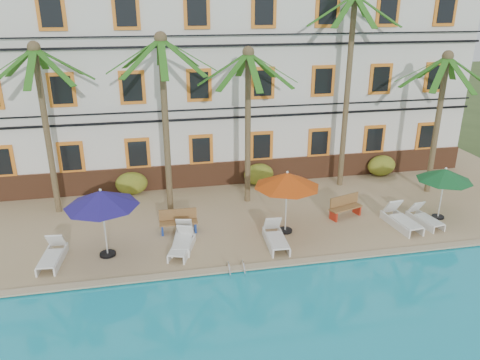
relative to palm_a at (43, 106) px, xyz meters
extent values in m
plane|color=#384C23|center=(8.03, -5.26, -4.92)|extent=(100.00, 100.00, 0.00)
cube|color=tan|center=(8.03, -0.26, -4.80)|extent=(30.00, 12.00, 0.25)
cube|color=tan|center=(8.03, -6.16, -4.64)|extent=(30.00, 0.35, 0.06)
cube|color=silver|center=(8.03, 4.74, 0.33)|extent=(25.00, 6.00, 10.00)
cube|color=brown|center=(8.03, 1.68, -4.07)|extent=(25.00, 0.12, 1.20)
cube|color=orange|center=(-2.47, 1.69, -2.77)|extent=(1.15, 0.10, 1.50)
cube|color=black|center=(-2.47, 1.64, -2.77)|extent=(0.85, 0.04, 1.20)
cube|color=orange|center=(0.53, 1.69, -2.77)|extent=(1.15, 0.10, 1.50)
cube|color=black|center=(0.53, 1.64, -2.77)|extent=(0.85, 0.04, 1.20)
cube|color=orange|center=(3.53, 1.69, -2.77)|extent=(1.15, 0.10, 1.50)
cube|color=black|center=(3.53, 1.64, -2.77)|extent=(0.85, 0.04, 1.20)
cube|color=orange|center=(6.53, 1.69, -2.77)|extent=(1.15, 0.10, 1.50)
cube|color=black|center=(6.53, 1.64, -2.77)|extent=(0.85, 0.04, 1.20)
cube|color=orange|center=(9.53, 1.69, -2.77)|extent=(1.15, 0.10, 1.50)
cube|color=black|center=(9.53, 1.64, -2.77)|extent=(0.85, 0.04, 1.20)
cube|color=orange|center=(12.53, 1.69, -2.77)|extent=(1.15, 0.10, 1.50)
cube|color=black|center=(12.53, 1.64, -2.77)|extent=(0.85, 0.04, 1.20)
cube|color=orange|center=(15.53, 1.69, -2.77)|extent=(1.15, 0.10, 1.50)
cube|color=black|center=(15.53, 1.64, -2.77)|extent=(0.85, 0.04, 1.20)
cube|color=orange|center=(18.53, 1.69, -2.77)|extent=(1.15, 0.10, 1.50)
cube|color=black|center=(18.53, 1.64, -2.77)|extent=(0.85, 0.04, 1.20)
cube|color=orange|center=(0.53, 1.69, 0.33)|extent=(1.15, 0.10, 1.50)
cube|color=black|center=(0.53, 1.64, 0.33)|extent=(0.85, 0.04, 1.20)
cube|color=orange|center=(3.53, 1.69, 0.33)|extent=(1.15, 0.10, 1.50)
cube|color=black|center=(3.53, 1.64, 0.33)|extent=(0.85, 0.04, 1.20)
cube|color=orange|center=(6.53, 1.69, 0.33)|extent=(1.15, 0.10, 1.50)
cube|color=black|center=(6.53, 1.64, 0.33)|extent=(0.85, 0.04, 1.20)
cube|color=orange|center=(9.53, 1.69, 0.33)|extent=(1.15, 0.10, 1.50)
cube|color=black|center=(9.53, 1.64, 0.33)|extent=(0.85, 0.04, 1.20)
cube|color=orange|center=(12.53, 1.69, 0.33)|extent=(1.15, 0.10, 1.50)
cube|color=black|center=(12.53, 1.64, 0.33)|extent=(0.85, 0.04, 1.20)
cube|color=orange|center=(15.53, 1.69, 0.33)|extent=(1.15, 0.10, 1.50)
cube|color=black|center=(15.53, 1.64, 0.33)|extent=(0.85, 0.04, 1.20)
cube|color=orange|center=(18.53, 1.69, 0.33)|extent=(1.15, 0.10, 1.50)
cube|color=black|center=(18.53, 1.64, 0.33)|extent=(0.85, 0.04, 1.20)
cube|color=orange|center=(0.53, 1.69, 3.53)|extent=(1.15, 0.10, 1.50)
cube|color=black|center=(0.53, 1.64, 3.53)|extent=(0.85, 0.04, 1.20)
cube|color=orange|center=(3.53, 1.69, 3.53)|extent=(1.15, 0.10, 1.50)
cube|color=black|center=(3.53, 1.64, 3.53)|extent=(0.85, 0.04, 1.20)
cube|color=orange|center=(6.53, 1.69, 3.53)|extent=(1.15, 0.10, 1.50)
cube|color=black|center=(6.53, 1.64, 3.53)|extent=(0.85, 0.04, 1.20)
cube|color=orange|center=(9.53, 1.69, 3.53)|extent=(1.15, 0.10, 1.50)
cube|color=black|center=(9.53, 1.64, 3.53)|extent=(0.85, 0.04, 1.20)
cube|color=orange|center=(12.53, 1.69, 3.53)|extent=(1.15, 0.10, 1.50)
cube|color=black|center=(12.53, 1.64, 3.53)|extent=(0.85, 0.04, 1.20)
cube|color=orange|center=(15.53, 1.69, 3.53)|extent=(1.15, 0.10, 1.50)
cube|color=black|center=(15.53, 1.64, 3.53)|extent=(0.85, 0.04, 1.20)
cube|color=orange|center=(18.53, 1.69, 3.53)|extent=(1.15, 0.10, 1.50)
cube|color=black|center=(18.53, 1.64, 3.53)|extent=(0.85, 0.04, 1.20)
cube|color=black|center=(8.03, 1.54, -1.22)|extent=(25.00, 0.08, 0.10)
cube|color=black|center=(8.03, 1.54, -0.77)|extent=(25.00, 0.08, 0.06)
cube|color=black|center=(8.03, 1.54, 2.08)|extent=(25.00, 0.08, 0.10)
cube|color=black|center=(8.03, 1.54, 2.53)|extent=(25.00, 0.08, 0.06)
cylinder|color=brown|center=(0.00, 0.00, -1.19)|extent=(0.26, 0.26, 6.96)
sphere|color=brown|center=(0.00, 0.00, 2.29)|extent=(0.50, 0.50, 0.50)
cube|color=#235F16|center=(0.00, 1.07, 1.64)|extent=(0.28, 2.16, 1.32)
cube|color=#235F16|center=(-0.76, 0.76, 1.64)|extent=(1.72, 1.72, 1.32)
cube|color=#235F16|center=(-1.07, 0.00, 1.64)|extent=(2.16, 0.28, 1.32)
cube|color=#235F16|center=(-0.76, -0.76, 1.64)|extent=(1.72, 1.72, 1.32)
cube|color=#235F16|center=(0.00, -1.07, 1.64)|extent=(0.28, 2.16, 1.32)
cube|color=#235F16|center=(0.76, -0.76, 1.64)|extent=(1.72, 1.72, 1.32)
cube|color=#235F16|center=(1.07, 0.00, 1.64)|extent=(2.16, 0.28, 1.32)
cube|color=#235F16|center=(0.76, 0.76, 1.64)|extent=(1.72, 1.72, 1.32)
cylinder|color=brown|center=(4.81, -1.03, -1.02)|extent=(0.26, 0.26, 7.31)
sphere|color=brown|center=(4.81, -1.03, 2.64)|extent=(0.50, 0.50, 0.50)
cube|color=#235F16|center=(4.81, 0.04, 2.00)|extent=(0.28, 2.16, 1.32)
cube|color=#235F16|center=(4.05, -0.28, 2.00)|extent=(1.72, 1.72, 1.32)
cube|color=#235F16|center=(3.74, -1.03, 2.00)|extent=(2.16, 0.28, 1.32)
cube|color=#235F16|center=(4.05, -1.79, 2.00)|extent=(1.72, 1.72, 1.32)
cube|color=#235F16|center=(4.81, -2.10, 2.00)|extent=(0.28, 2.16, 1.32)
cube|color=#235F16|center=(5.56, -1.79, 2.00)|extent=(1.72, 1.72, 1.32)
cube|color=#235F16|center=(5.88, -1.03, 2.00)|extent=(2.16, 0.28, 1.32)
cube|color=#235F16|center=(5.56, -0.28, 2.00)|extent=(1.72, 1.72, 1.32)
cylinder|color=brown|center=(8.35, -0.50, -1.34)|extent=(0.26, 0.26, 6.66)
sphere|color=brown|center=(8.35, -0.50, 1.99)|extent=(0.50, 0.50, 0.50)
cube|color=#235F16|center=(8.35, 0.57, 1.34)|extent=(0.28, 2.16, 1.32)
cube|color=#235F16|center=(7.59, 0.26, 1.34)|extent=(1.72, 1.72, 1.32)
cube|color=#235F16|center=(7.28, -0.50, 1.34)|extent=(2.16, 0.28, 1.32)
cube|color=#235F16|center=(7.59, -1.25, 1.34)|extent=(1.72, 1.72, 1.32)
cube|color=#235F16|center=(8.35, -1.57, 1.34)|extent=(0.28, 2.16, 1.32)
cube|color=#235F16|center=(9.11, -1.25, 1.34)|extent=(1.72, 1.72, 1.32)
cube|color=#235F16|center=(9.42, -0.50, 1.34)|extent=(2.16, 0.28, 1.32)
cube|color=#235F16|center=(9.11, 0.26, 1.34)|extent=(1.72, 1.72, 1.32)
cylinder|color=brown|center=(13.31, 0.54, -0.24)|extent=(0.26, 0.26, 8.87)
cube|color=#235F16|center=(13.31, 1.61, 3.56)|extent=(0.28, 2.16, 1.32)
cube|color=#235F16|center=(12.55, 1.30, 3.56)|extent=(1.72, 1.72, 1.32)
cube|color=#235F16|center=(12.24, 0.54, 3.56)|extent=(2.16, 0.28, 1.32)
cube|color=#235F16|center=(12.55, -0.21, 3.56)|extent=(1.72, 1.72, 1.32)
cube|color=#235F16|center=(13.31, -0.53, 3.56)|extent=(0.28, 2.16, 1.32)
cube|color=#235F16|center=(14.07, -0.21, 3.56)|extent=(1.72, 1.72, 1.32)
cube|color=#235F16|center=(14.38, 0.54, 3.56)|extent=(2.16, 0.28, 1.32)
cube|color=#235F16|center=(14.07, 1.30, 3.56)|extent=(1.72, 1.72, 1.32)
cylinder|color=brown|center=(17.13, -1.08, -1.49)|extent=(0.26, 0.26, 6.38)
sphere|color=brown|center=(17.13, -1.08, 1.70)|extent=(0.50, 0.50, 0.50)
cube|color=#235F16|center=(17.13, -0.01, 1.06)|extent=(0.28, 2.16, 1.32)
cube|color=#235F16|center=(16.37, -0.32, 1.06)|extent=(1.72, 1.72, 1.32)
cube|color=#235F16|center=(16.06, -1.08, 1.06)|extent=(2.16, 0.28, 1.32)
cube|color=#235F16|center=(16.37, -1.84, 1.06)|extent=(1.72, 1.72, 1.32)
cube|color=#235F16|center=(17.13, -2.15, 1.06)|extent=(0.28, 2.16, 1.32)
cube|color=#235F16|center=(17.88, -1.84, 1.06)|extent=(1.72, 1.72, 1.32)
cube|color=#235F16|center=(18.20, -1.08, 1.06)|extent=(2.16, 0.28, 1.32)
cube|color=#235F16|center=(17.88, -0.32, 1.06)|extent=(1.72, 1.72, 1.32)
ellipsoid|color=#2D611B|center=(3.14, 1.34, -4.12)|extent=(1.50, 0.90, 1.10)
ellipsoid|color=#2D611B|center=(9.32, 1.34, -4.12)|extent=(1.50, 0.90, 1.10)
ellipsoid|color=#2D611B|center=(15.93, 1.34, -4.12)|extent=(1.50, 0.90, 1.10)
cylinder|color=black|center=(2.33, -4.29, -4.63)|extent=(0.59, 0.59, 0.08)
cylinder|color=silver|center=(2.33, -4.29, -3.42)|extent=(0.06, 0.06, 2.51)
cone|color=navy|center=(2.33, -4.29, -2.42)|extent=(2.61, 2.61, 0.58)
sphere|color=silver|center=(2.33, -4.29, -2.11)|extent=(0.10, 0.10, 0.10)
cylinder|color=black|center=(9.19, -3.78, -4.63)|extent=(0.58, 0.58, 0.08)
cylinder|color=silver|center=(9.19, -3.78, -3.43)|extent=(0.06, 0.06, 2.48)
cone|color=#B63D0B|center=(9.19, -3.78, -2.45)|extent=(2.59, 2.59, 0.57)
sphere|color=silver|center=(9.19, -3.78, -2.14)|extent=(0.10, 0.10, 0.10)
cylinder|color=black|center=(15.94, -3.83, -4.64)|extent=(0.51, 0.51, 0.07)
cylinder|color=silver|center=(15.94, -3.83, -3.58)|extent=(0.06, 0.06, 2.18)
cone|color=#135326|center=(15.94, -3.83, -2.72)|extent=(2.27, 2.27, 0.50)
sphere|color=silver|center=(15.94, -3.83, -2.45)|extent=(0.10, 0.10, 0.10)
cube|color=white|center=(0.44, -4.71, -4.36)|extent=(0.72, 1.34, 0.06)
cube|color=white|center=(0.53, -3.82, -4.13)|extent=(0.64, 0.53, 0.64)
cube|color=white|center=(0.17, -4.43, -4.52)|extent=(0.25, 1.83, 0.30)
cube|color=white|center=(0.76, -4.49, -4.52)|extent=(0.25, 1.83, 0.30)
cube|color=white|center=(4.93, -4.81, -4.36)|extent=(0.97, 1.39, 0.06)
cube|color=white|center=(5.21, -3.98, -4.14)|extent=(0.71, 0.63, 0.63)
cube|color=white|center=(4.73, -4.48, -4.53)|extent=(0.64, 1.73, 0.29)
cube|color=white|center=(5.28, -4.67, -4.53)|extent=(0.64, 1.73, 0.29)
cube|color=white|center=(5.04, -4.36, -4.35)|extent=(0.84, 1.40, 0.06)
cube|color=white|center=(5.20, -3.47, -4.12)|extent=(0.68, 0.59, 0.65)
cube|color=white|center=(4.78, -4.06, -4.52)|extent=(0.40, 1.84, 0.30)
cube|color=white|center=(5.38, -4.17, -4.52)|extent=(0.40, 1.84, 0.30)
cube|color=white|center=(8.52, -5.03, -4.34)|extent=(0.69, 1.38, 0.06)
cube|color=white|center=(8.56, -4.09, -4.10)|extent=(0.65, 0.53, 0.68)
cube|color=white|center=(8.22, -4.75, -4.52)|extent=(0.16, 1.93, 0.31)
cube|color=white|center=(8.84, -4.78, -4.52)|extent=(0.16, 1.93, 0.31)
cube|color=white|center=(13.99, -4.57, -4.33)|extent=(0.80, 1.47, 0.07)
cube|color=white|center=(13.89, -3.59, -4.08)|extent=(0.70, 0.59, 0.70)
cube|color=white|center=(13.64, -4.33, -4.51)|extent=(0.28, 2.00, 0.33)
cube|color=white|center=(14.29, -4.26, -4.51)|extent=(0.28, 2.00, 0.33)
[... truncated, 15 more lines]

